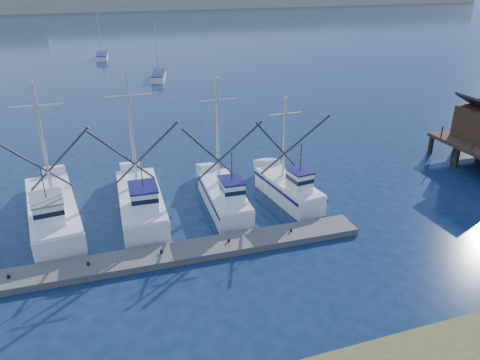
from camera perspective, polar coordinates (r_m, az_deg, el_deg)
The scene contains 5 objects.
ground at distance 24.94m, azimuth 10.47°, elevation -13.61°, with size 500.00×500.00×0.00m, color #0B1A34.
floating_dock at distance 27.32m, azimuth -15.84°, elevation -9.93°, with size 30.20×2.01×0.40m, color #5F5955.
trawler_fleet at distance 31.44m, azimuth -18.69°, elevation -3.93°, with size 29.69×9.66×9.42m.
sailboat_near at distance 73.04m, azimuth -9.86°, elevation 12.41°, with size 3.27×6.78×8.10m.
sailboat_far at distance 92.43m, azimuth -16.46°, elevation 14.26°, with size 2.54×6.36×8.10m.
Camera 1 is at (-10.41, -16.83, 15.17)m, focal length 35.00 mm.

